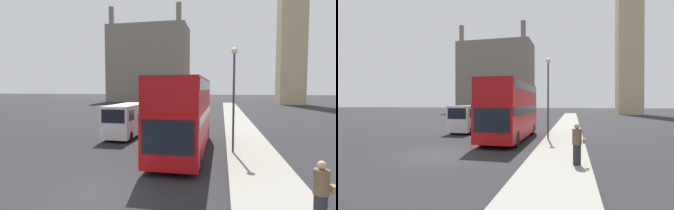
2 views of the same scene
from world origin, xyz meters
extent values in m
plane|color=black|center=(0.00, 0.00, 0.00)|extent=(300.00, 300.00, 0.00)
cube|color=gray|center=(6.45, 0.00, 0.07)|extent=(2.89, 120.00, 0.15)
cube|color=tan|center=(20.76, 58.92, 20.43)|extent=(5.72, 5.72, 40.86)
cube|color=slate|center=(-16.42, 66.68, 10.90)|extent=(22.55, 12.05, 21.79)
cylinder|color=slate|center=(-26.00, 61.56, 24.19)|extent=(1.45, 1.45, 4.79)
cylinder|color=slate|center=(-6.83, 61.56, 24.19)|extent=(1.45, 1.45, 4.79)
cube|color=#A80F11|center=(2.48, 6.89, 1.52)|extent=(2.56, 10.00, 2.44)
cube|color=#A80F11|center=(2.48, 6.89, 3.57)|extent=(2.56, 9.80, 1.67)
cube|color=black|center=(2.48, 6.89, 2.31)|extent=(2.60, 9.60, 0.55)
cube|color=black|center=(2.48, 6.89, 4.03)|extent=(2.60, 9.40, 0.55)
cube|color=black|center=(2.48, 1.87, 1.81)|extent=(2.25, 0.03, 1.46)
cylinder|color=black|center=(1.56, 3.39, 0.54)|extent=(0.72, 1.09, 1.09)
cylinder|color=black|center=(3.40, 3.39, 0.54)|extent=(0.72, 1.09, 1.09)
cylinder|color=black|center=(1.56, 10.39, 0.54)|extent=(0.72, 1.09, 1.09)
cylinder|color=black|center=(3.40, 10.39, 0.54)|extent=(0.72, 1.09, 1.09)
cube|color=white|center=(-2.70, 11.12, 1.38)|extent=(2.02, 5.78, 2.36)
cube|color=black|center=(-2.70, 8.22, 1.90)|extent=(1.72, 0.02, 0.95)
cube|color=black|center=(-2.70, 9.24, 1.90)|extent=(2.05, 1.04, 0.76)
cylinder|color=black|center=(-3.46, 9.16, 0.37)|extent=(0.50, 0.73, 0.73)
cylinder|color=black|center=(-1.95, 9.16, 0.37)|extent=(0.50, 0.73, 0.73)
cylinder|color=black|center=(-3.46, 13.09, 0.37)|extent=(0.50, 0.73, 0.73)
cylinder|color=black|center=(-1.95, 13.09, 0.37)|extent=(0.50, 0.73, 0.73)
cylinder|color=#23232D|center=(7.30, -1.17, 0.58)|extent=(0.34, 0.34, 0.86)
cylinder|color=brown|center=(7.30, -1.17, 1.35)|extent=(0.40, 0.40, 0.68)
sphere|color=tan|center=(7.30, -1.17, 1.81)|extent=(0.23, 0.23, 0.23)
cube|color=olive|center=(7.60, -1.17, 1.18)|extent=(0.12, 0.24, 0.20)
cylinder|color=#38383D|center=(5.34, 6.73, 2.96)|extent=(0.12, 0.12, 5.63)
sphere|color=beige|center=(5.34, 6.73, 5.96)|extent=(0.36, 0.36, 0.36)
camera|label=1|loc=(4.67, -8.67, 3.85)|focal=28.00mm
camera|label=2|loc=(7.14, -12.77, 2.79)|focal=28.00mm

